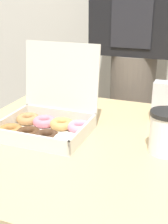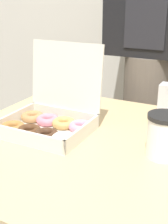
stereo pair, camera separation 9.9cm
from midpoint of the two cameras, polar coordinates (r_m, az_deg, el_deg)
donut_box at (r=1.06m, az=-3.62°, el=-1.36°), size 0.31×0.27×0.29m
coffee_cup at (r=0.92m, az=17.44°, el=-4.18°), size 0.10×0.10×0.13m
person_customer at (r=1.59m, az=13.73°, el=12.30°), size 0.42×0.24×1.69m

